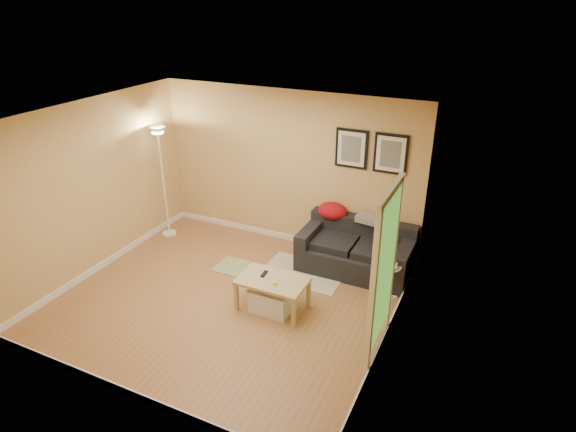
% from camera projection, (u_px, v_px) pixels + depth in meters
% --- Properties ---
extents(floor, '(4.50, 4.50, 0.00)m').
position_uv_depth(floor, '(227.00, 299.00, 6.86)').
color(floor, '#A26A45').
rests_on(floor, ground).
extents(ceiling, '(4.50, 4.50, 0.00)m').
position_uv_depth(ceiling, '(216.00, 117.00, 5.75)').
color(ceiling, white).
rests_on(ceiling, wall_back).
extents(wall_back, '(4.50, 0.00, 4.50)m').
position_uv_depth(wall_back, '(287.00, 169.00, 7.95)').
color(wall_back, '#DDB371').
rests_on(wall_back, ground).
extents(wall_front, '(4.50, 0.00, 4.50)m').
position_uv_depth(wall_front, '(111.00, 296.00, 4.67)').
color(wall_front, '#DDB371').
rests_on(wall_front, ground).
extents(wall_left, '(0.00, 4.00, 4.00)m').
position_uv_depth(wall_left, '(93.00, 189.00, 7.17)').
color(wall_left, '#DDB371').
rests_on(wall_left, ground).
extents(wall_right, '(0.00, 4.00, 4.00)m').
position_uv_depth(wall_right, '(393.00, 252.00, 5.44)').
color(wall_right, '#DDB371').
rests_on(wall_right, ground).
extents(baseboard_back, '(4.50, 0.02, 0.10)m').
position_uv_depth(baseboard_back, '(287.00, 237.00, 8.47)').
color(baseboard_back, white).
rests_on(baseboard_back, ground).
extents(baseboard_front, '(4.50, 0.02, 0.10)m').
position_uv_depth(baseboard_front, '(130.00, 392.00, 5.21)').
color(baseboard_front, white).
rests_on(baseboard_front, ground).
extents(baseboard_left, '(0.02, 4.00, 0.10)m').
position_uv_depth(baseboard_left, '(107.00, 262.00, 7.70)').
color(baseboard_left, white).
rests_on(baseboard_left, ground).
extents(baseboard_right, '(0.02, 4.00, 0.10)m').
position_uv_depth(baseboard_right, '(383.00, 341.00, 5.98)').
color(baseboard_right, white).
rests_on(baseboard_right, ground).
extents(sofa, '(1.70, 0.90, 0.75)m').
position_uv_depth(sofa, '(356.00, 249.00, 7.42)').
color(sofa, black).
rests_on(sofa, ground).
extents(red_throw, '(0.48, 0.36, 0.28)m').
position_uv_depth(red_throw, '(333.00, 211.00, 7.72)').
color(red_throw, '#A60F1B').
rests_on(red_throw, sofa).
extents(plaid_throw, '(0.45, 0.32, 0.10)m').
position_uv_depth(plaid_throw, '(371.00, 219.00, 7.44)').
color(plaid_throw, tan).
rests_on(plaid_throw, sofa).
extents(framed_print_left, '(0.50, 0.04, 0.60)m').
position_uv_depth(framed_print_left, '(352.00, 149.00, 7.30)').
color(framed_print_left, black).
rests_on(framed_print_left, wall_back).
extents(framed_print_right, '(0.50, 0.04, 0.60)m').
position_uv_depth(framed_print_right, '(391.00, 154.00, 7.07)').
color(framed_print_right, black).
rests_on(framed_print_right, wall_back).
extents(area_rug, '(1.25, 0.85, 0.01)m').
position_uv_depth(area_rug, '(303.00, 272.00, 7.50)').
color(area_rug, beige).
rests_on(area_rug, ground).
extents(green_runner, '(0.70, 0.50, 0.01)m').
position_uv_depth(green_runner, '(238.00, 268.00, 7.62)').
color(green_runner, '#668C4C').
rests_on(green_runner, ground).
extents(coffee_table, '(1.02, 0.75, 0.46)m').
position_uv_depth(coffee_table, '(273.00, 294.00, 6.57)').
color(coffee_table, tan).
rests_on(coffee_table, ground).
extents(remote_control, '(0.07, 0.16, 0.02)m').
position_uv_depth(remote_control, '(264.00, 274.00, 6.58)').
color(remote_control, black).
rests_on(remote_control, coffee_table).
extents(tape_roll, '(0.07, 0.07, 0.03)m').
position_uv_depth(tape_roll, '(275.00, 283.00, 6.38)').
color(tape_roll, yellow).
rests_on(tape_roll, coffee_table).
extents(storage_bin, '(0.56, 0.41, 0.34)m').
position_uv_depth(storage_bin, '(272.00, 299.00, 6.56)').
color(storage_bin, white).
rests_on(storage_bin, ground).
extents(side_table, '(0.33, 0.33, 0.50)m').
position_uv_depth(side_table, '(388.00, 281.00, 6.84)').
color(side_table, white).
rests_on(side_table, ground).
extents(book_stack, '(0.27, 0.32, 0.09)m').
position_uv_depth(book_stack, '(390.00, 262.00, 6.72)').
color(book_stack, '#314294').
rests_on(book_stack, side_table).
extents(floor_lamp, '(0.25, 0.25, 1.96)m').
position_uv_depth(floor_lamp, '(164.00, 186.00, 8.29)').
color(floor_lamp, white).
rests_on(floor_lamp, ground).
extents(doorway, '(0.12, 1.01, 2.13)m').
position_uv_depth(doorway, '(383.00, 279.00, 5.46)').
color(doorway, white).
rests_on(doorway, ground).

